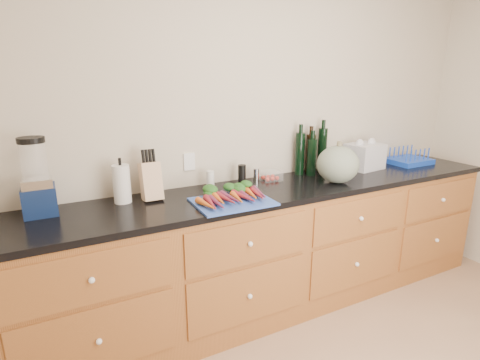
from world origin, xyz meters
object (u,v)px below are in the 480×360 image
knife_block (151,181)px  dish_rack (408,159)px  squash (338,164)px  tomato_box (270,176)px  blender_appliance (37,182)px  carrots (230,195)px  paper_towel (122,184)px  cutting_board (233,202)px

knife_block → dish_rack: (2.30, -0.06, -0.08)m
squash → tomato_box: bearing=145.5°
knife_block → tomato_box: size_ratio=1.53×
squash → dish_rack: size_ratio=0.86×
tomato_box → dish_rack: 1.40m
blender_appliance → tomato_box: 1.54m
blender_appliance → tomato_box: size_ratio=2.84×
carrots → squash: size_ratio=1.37×
carrots → squash: (0.88, 0.01, 0.10)m
knife_block → carrots: bearing=-31.4°
blender_appliance → squash: bearing=-7.8°
squash → blender_appliance: (-1.93, 0.26, 0.06)m
paper_towel → dish_rack: 2.47m
cutting_board → paper_towel: 0.69m
knife_block → tomato_box: knife_block is taller
carrots → blender_appliance: bearing=165.2°
blender_appliance → cutting_board: bearing=-16.8°
carrots → tomato_box: (0.48, 0.29, -0.00)m
cutting_board → squash: (0.88, 0.05, 0.13)m
cutting_board → dish_rack: size_ratio=1.34×
paper_towel → knife_block: 0.18m
cutting_board → blender_appliance: (-1.05, 0.32, 0.19)m
cutting_board → paper_towel: paper_towel is taller
paper_towel → knife_block: size_ratio=1.00×
carrots → squash: 0.89m
paper_towel → dish_rack: (2.47, -0.08, -0.08)m
cutting_board → dish_rack: (1.87, 0.24, 0.03)m
knife_block → dish_rack: knife_block is taller
blender_appliance → dish_rack: bearing=-1.5°
paper_towel → dish_rack: bearing=-1.9°
dish_rack → cutting_board: bearing=-172.7°
carrots → dish_rack: size_ratio=1.18×
cutting_board → knife_block: (-0.42, 0.30, 0.11)m
squash → knife_block: bearing=169.3°
cutting_board → carrots: 0.05m
squash → tomato_box: size_ratio=1.96×
squash → knife_block: size_ratio=1.28×
knife_block → dish_rack: size_ratio=0.67×
carrots → paper_towel: 0.67m
tomato_box → dish_rack: (1.39, -0.09, 0.00)m
carrots → blender_appliance: (-1.05, 0.28, 0.16)m
paper_towel → tomato_box: 1.08m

